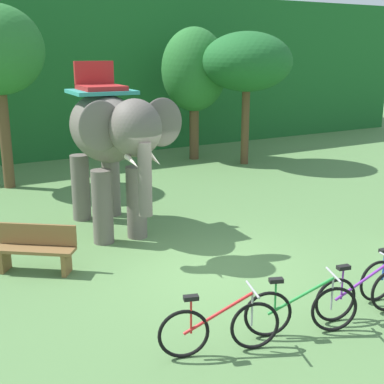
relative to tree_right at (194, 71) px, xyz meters
The scene contains 9 objects.
ground_plane 11.02m from the tree_right, 117.79° to the right, with size 80.00×80.00×0.00m, color #567F47.
foliage_hedge 7.29m from the tree_right, 132.28° to the left, with size 36.00×6.00×6.17m, color #1E6028.
tree_right is the anchor object (origin of this frame).
tree_far_right 2.05m from the tree_right, 54.98° to the right, with size 3.17×3.17×4.66m.
elephant 8.57m from the tree_right, 132.44° to the right, with size 2.09×4.18×3.78m.
bike_red 13.55m from the tree_right, 118.33° to the right, with size 1.65×0.66×0.92m.
bike_green 13.14m from the tree_right, 112.88° to the right, with size 1.61×0.75×0.92m.
bike_purple 12.80m from the tree_right, 107.73° to the right, with size 1.69×0.53×0.92m.
wooden_bench 11.25m from the tree_right, 135.54° to the right, with size 1.45×1.22×0.89m.
Camera 1 is at (-4.81, -7.63, 4.01)m, focal length 48.65 mm.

